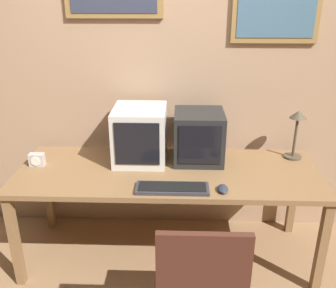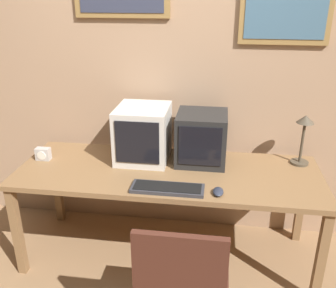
{
  "view_description": "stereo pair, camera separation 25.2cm",
  "coord_description": "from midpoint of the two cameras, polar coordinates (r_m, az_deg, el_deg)",
  "views": [
    {
      "loc": [
        0.08,
        -1.48,
        1.88
      ],
      "look_at": [
        0.0,
        0.85,
        0.91
      ],
      "focal_mm": 40.0,
      "sensor_mm": 36.0,
      "label": 1
    },
    {
      "loc": [
        0.33,
        -1.45,
        1.88
      ],
      "look_at": [
        0.0,
        0.85,
        0.91
      ],
      "focal_mm": 40.0,
      "sensor_mm": 36.0,
      "label": 2
    }
  ],
  "objects": [
    {
      "name": "monitor_right",
      "position": [
        2.69,
        7.8,
        0.9
      ],
      "size": [
        0.35,
        0.36,
        0.36
      ],
      "color": "black",
      "rests_on": "desk"
    },
    {
      "name": "monitor_left",
      "position": [
        2.7,
        -1.16,
        1.57
      ],
      "size": [
        0.37,
        0.4,
        0.39
      ],
      "color": "beige",
      "rests_on": "desk"
    },
    {
      "name": "desk_clock",
      "position": [
        2.85,
        -16.13,
        -1.52
      ],
      "size": [
        0.1,
        0.06,
        0.09
      ],
      "color": "#B7B2AD",
      "rests_on": "desk"
    },
    {
      "name": "desk_lamp",
      "position": [
        2.81,
        22.45,
        1.74
      ],
      "size": [
        0.13,
        0.13,
        0.36
      ],
      "color": "#4C4233",
      "rests_on": "desk"
    },
    {
      "name": "wall_back",
      "position": [
        2.86,
        4.02,
        11.03
      ],
      "size": [
        8.0,
        0.08,
        2.6
      ],
      "color": "tan",
      "rests_on": "ground_plane"
    },
    {
      "name": "mouse_near_keyboard",
      "position": [
        2.34,
        10.75,
        -7.23
      ],
      "size": [
        0.07,
        0.11,
        0.03
      ],
      "color": "#282D3D",
      "rests_on": "desk"
    },
    {
      "name": "keyboard_main",
      "position": [
        2.35,
        3.02,
        -6.83
      ],
      "size": [
        0.46,
        0.15,
        0.03
      ],
      "color": "#333338",
      "rests_on": "desk"
    },
    {
      "name": "desk",
      "position": [
        2.63,
        2.75,
        -5.31
      ],
      "size": [
        2.1,
        0.77,
        0.72
      ],
      "color": "olive",
      "rests_on": "ground_plane"
    }
  ]
}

